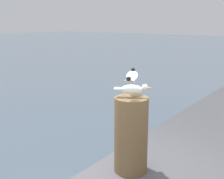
# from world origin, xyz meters

# --- Properties ---
(mooring_post) EXTENTS (0.36, 0.36, 0.82)m
(mooring_post) POSITION_xyz_m (0.45, -0.41, 1.86)
(mooring_post) COLOR brown
(mooring_post) RESTS_ON harbor_quay
(seagull) EXTENTS (0.53, 0.38, 0.27)m
(seagull) POSITION_xyz_m (0.45, -0.41, 2.39)
(seagull) COLOR tan
(seagull) RESTS_ON mooring_post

